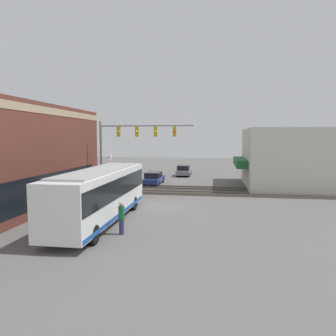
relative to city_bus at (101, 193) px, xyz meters
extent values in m
plane|color=#605E5B|center=(5.50, -2.80, -1.87)|extent=(120.00, 120.00, 0.00)
cube|color=tan|center=(2.58, 4.85, 5.37)|extent=(18.79, 0.36, 0.50)
cube|color=black|center=(2.58, 4.75, -0.17)|extent=(15.61, 0.12, 2.20)
cube|color=beige|center=(17.71, -14.91, 1.28)|extent=(11.52, 9.21, 6.30)
cube|color=#19592D|center=(17.71, -9.75, 0.73)|extent=(8.06, 1.20, 0.80)
cube|color=white|center=(0.01, 0.00, -0.02)|extent=(11.93, 2.55, 2.85)
cube|color=black|center=(0.01, 0.00, 0.40)|extent=(11.69, 2.59, 1.20)
cube|color=#194CA5|center=(0.01, 0.00, -1.28)|extent=(11.69, 2.58, 0.24)
cube|color=#A5A8AA|center=(0.01, 0.00, 1.46)|extent=(10.14, 2.17, 0.12)
cylinder|color=black|center=(3.77, 0.00, -1.37)|extent=(1.00, 2.57, 1.00)
cylinder|color=black|center=(-4.16, 0.00, -1.37)|extent=(1.00, 2.57, 1.00)
cylinder|color=gray|center=(9.46, 3.42, 1.54)|extent=(0.20, 0.20, 6.82)
cylinder|color=gray|center=(9.46, -0.86, 4.54)|extent=(0.16, 8.56, 0.16)
cube|color=gold|center=(9.46, 1.71, 3.99)|extent=(0.30, 0.27, 0.90)
sphere|color=yellow|center=(9.30, 1.71, 3.99)|extent=(0.20, 0.20, 0.20)
cube|color=gold|center=(9.46, 0.00, 3.99)|extent=(0.30, 0.27, 0.90)
sphere|color=yellow|center=(9.30, 0.00, 3.99)|extent=(0.20, 0.20, 0.20)
cube|color=gold|center=(9.46, -1.71, 3.99)|extent=(0.30, 0.27, 0.90)
sphere|color=yellow|center=(9.30, -1.71, 3.99)|extent=(0.20, 0.20, 0.20)
cube|color=gold|center=(9.46, -3.43, 3.99)|extent=(0.30, 0.27, 0.90)
sphere|color=red|center=(9.30, -3.43, 3.99)|extent=(0.20, 0.20, 0.20)
cylinder|color=gray|center=(9.77, 2.71, -0.07)|extent=(0.14, 0.14, 3.60)
cube|color=white|center=(9.77, 2.71, 1.23)|extent=(1.41, 0.06, 1.41)
cube|color=white|center=(9.77, 2.71, 1.23)|extent=(1.41, 0.06, 1.41)
cylinder|color=#38383A|center=(9.77, 2.71, 0.43)|extent=(0.08, 0.90, 0.08)
sphere|color=red|center=(9.72, 2.26, 0.43)|extent=(0.28, 0.28, 0.28)
sphere|color=red|center=(9.72, 3.16, 0.43)|extent=(0.28, 0.28, 0.28)
cube|color=#332D28|center=(11.50, -2.80, -1.86)|extent=(2.60, 60.00, 0.03)
cube|color=#6B6056|center=(10.78, -2.80, -1.80)|extent=(0.07, 60.00, 0.15)
cube|color=#6B6056|center=(12.22, -2.80, -1.80)|extent=(0.07, 60.00, 0.15)
cube|color=#332D28|center=(14.70, -2.80, -1.86)|extent=(2.60, 60.00, 0.03)
cube|color=#6B6056|center=(13.98, -2.80, -1.80)|extent=(0.07, 60.00, 0.15)
cube|color=#6B6056|center=(15.42, -2.80, -1.80)|extent=(0.07, 60.00, 0.15)
cube|color=navy|center=(17.32, 0.00, -1.36)|extent=(4.80, 1.80, 0.52)
cube|color=black|center=(17.08, 0.00, -0.78)|extent=(2.64, 1.62, 0.63)
cylinder|color=black|center=(18.81, 0.00, -1.55)|extent=(0.64, 1.82, 0.64)
cylinder|color=black|center=(15.83, 0.00, -1.55)|extent=(0.64, 1.82, 0.64)
cube|color=slate|center=(25.88, -2.60, -1.33)|extent=(4.57, 1.80, 0.57)
cube|color=black|center=(25.65, -2.60, -0.71)|extent=(2.51, 1.62, 0.67)
cylinder|color=black|center=(27.30, -2.60, -1.55)|extent=(0.64, 1.82, 0.64)
cylinder|color=black|center=(24.47, -2.60, -1.55)|extent=(0.64, 1.82, 0.64)
cylinder|color=#2D3351|center=(10.13, 2.64, -1.48)|extent=(0.28, 0.28, 0.78)
cylinder|color=#262D4C|center=(10.13, 2.64, -0.77)|extent=(0.34, 0.34, 0.65)
sphere|color=tan|center=(10.13, 2.64, -0.34)|extent=(0.21, 0.21, 0.21)
cylinder|color=#2D3351|center=(-2.31, -2.04, -1.44)|extent=(0.28, 0.28, 0.87)
cylinder|color=#195933|center=(-2.31, -2.04, -0.64)|extent=(0.34, 0.34, 0.73)
sphere|color=tan|center=(-2.31, -2.04, -0.16)|extent=(0.24, 0.24, 0.24)
camera|label=1|loc=(-19.44, -7.25, 3.51)|focal=35.00mm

